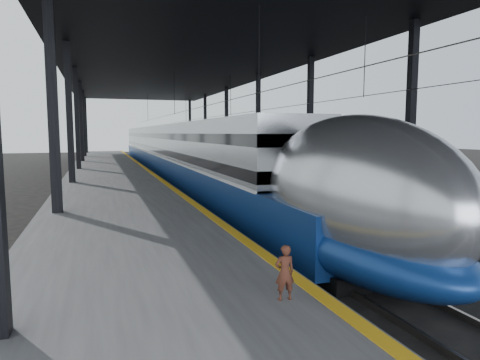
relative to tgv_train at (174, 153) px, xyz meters
name	(u,v)px	position (x,y,z in m)	size (l,w,h in m)	color
ground	(256,263)	(-2.00, -25.64, -2.10)	(160.00, 160.00, 0.00)	black
platform	(111,180)	(-5.50, -5.64, -1.60)	(6.00, 80.00, 1.00)	#4C4C4F
yellow_strip	(151,172)	(-2.70, -5.64, -1.10)	(0.30, 80.00, 0.01)	gold
rails	(219,182)	(2.50, -5.64, -2.02)	(6.52, 80.00, 0.16)	slate
canopy	(184,61)	(-0.10, -5.64, 7.01)	(18.00, 75.00, 9.47)	black
tgv_train	(174,153)	(0.00, 0.00, 0.00)	(3.14, 65.20, 4.50)	#B3B5BB
second_train	(204,148)	(5.00, 9.44, 0.06)	(3.10, 56.05, 4.27)	navy
child	(285,273)	(-3.39, -30.74, -0.62)	(0.35, 0.23, 0.97)	#4E261A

